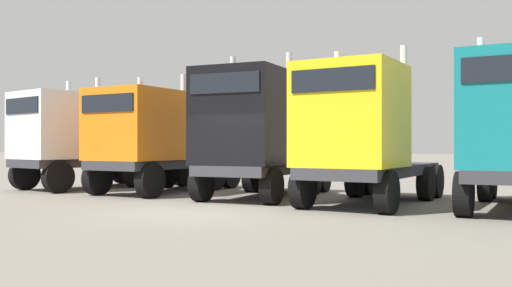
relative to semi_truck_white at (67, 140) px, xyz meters
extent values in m
plane|color=slate|center=(7.74, -4.07, -1.84)|extent=(200.00, 200.00, 0.00)
cube|color=#333338|center=(0.26, 1.02, -0.85)|extent=(3.51, 5.99, 0.30)
cube|color=white|center=(-0.15, -0.61, 0.49)|extent=(2.88, 2.77, 2.38)
cube|color=black|center=(-0.44, -1.72, 1.15)|extent=(2.05, 0.55, 0.55)
cylinder|color=silver|center=(1.08, 0.39, 0.79)|extent=(0.22, 0.22, 2.98)
cylinder|color=silver|center=(-0.76, 0.86, 0.79)|extent=(0.22, 0.22, 2.98)
cylinder|color=#333338|center=(0.56, 2.22, -0.64)|extent=(1.34, 1.34, 0.12)
cylinder|color=black|center=(0.81, -1.29, -1.30)|extent=(0.61, 1.15, 1.09)
cylinder|color=black|center=(-1.33, -0.76, -1.30)|extent=(0.61, 1.15, 1.09)
cylinder|color=black|center=(1.62, 1.93, -1.30)|extent=(0.61, 1.15, 1.09)
cylinder|color=black|center=(-0.51, 2.47, -1.30)|extent=(0.61, 1.15, 1.09)
cylinder|color=black|center=(1.89, 2.99, -1.30)|extent=(0.61, 1.15, 1.09)
cylinder|color=black|center=(-0.24, 3.53, -1.30)|extent=(0.61, 1.15, 1.09)
cube|color=#333338|center=(3.83, 0.78, -0.85)|extent=(2.65, 6.01, 0.30)
cube|color=orange|center=(3.70, -0.91, 0.45)|extent=(2.58, 2.64, 2.30)
cube|color=black|center=(3.60, -2.16, 1.08)|extent=(2.10, 0.20, 0.55)
cylinder|color=silver|center=(4.75, 0.39, 0.75)|extent=(0.19, 0.19, 2.90)
cylinder|color=silver|center=(2.86, 0.54, 0.75)|extent=(0.19, 0.19, 2.90)
cylinder|color=#333338|center=(3.93, 2.07, -0.64)|extent=(1.18, 1.18, 0.12)
cylinder|color=black|center=(4.75, -1.53, -1.29)|extent=(0.43, 1.12, 1.09)
cylinder|color=black|center=(2.56, -1.35, -1.29)|extent=(0.43, 1.12, 1.09)
cylinder|color=black|center=(5.03, 2.02, -1.29)|extent=(0.43, 1.12, 1.09)
cylinder|color=black|center=(2.83, 2.20, -1.29)|extent=(0.43, 1.12, 1.09)
cylinder|color=black|center=(5.11, 3.12, -1.29)|extent=(0.43, 1.12, 1.09)
cylinder|color=black|center=(2.92, 3.29, -1.29)|extent=(0.43, 1.12, 1.09)
cube|color=#333338|center=(7.80, 0.46, -0.93)|extent=(2.24, 5.83, 0.30)
cube|color=black|center=(7.81, -1.31, 0.61)|extent=(2.42, 2.30, 2.78)
cube|color=black|center=(7.82, -2.47, 1.48)|extent=(2.10, 0.06, 0.55)
cylinder|color=silver|center=(8.75, -0.01, 0.91)|extent=(0.18, 0.18, 3.38)
cylinder|color=silver|center=(6.85, -0.02, 0.91)|extent=(0.18, 0.18, 3.38)
cylinder|color=#333338|center=(7.79, 1.74, -0.72)|extent=(1.11, 1.11, 0.12)
cylinder|color=black|center=(8.92, -1.74, -1.33)|extent=(0.36, 1.02, 1.01)
cylinder|color=black|center=(6.72, -1.76, -1.33)|extent=(0.36, 1.02, 1.01)
cylinder|color=black|center=(8.89, 1.78, -1.33)|extent=(0.36, 1.02, 1.01)
cylinder|color=black|center=(6.69, 1.76, -1.33)|extent=(0.36, 1.02, 1.01)
cylinder|color=black|center=(8.88, 2.88, -1.33)|extent=(0.36, 1.02, 1.01)
cylinder|color=black|center=(6.68, 2.86, -1.33)|extent=(0.36, 1.02, 1.01)
cube|color=#333338|center=(11.35, -0.08, -0.91)|extent=(2.81, 6.29, 0.30)
cube|color=yellow|center=(11.17, -1.86, 0.55)|extent=(2.64, 2.73, 2.62)
cube|color=black|center=(11.04, -3.13, 1.34)|extent=(2.09, 0.25, 0.55)
cylinder|color=silver|center=(12.26, -0.56, 0.85)|extent=(0.20, 0.20, 3.22)
cylinder|color=silver|center=(10.37, -0.37, 0.85)|extent=(0.20, 0.20, 3.22)
cylinder|color=#333338|center=(11.49, 1.26, -0.70)|extent=(1.21, 1.21, 0.12)
cylinder|color=black|center=(12.21, -2.52, -1.33)|extent=(0.45, 1.06, 1.03)
cylinder|color=black|center=(10.02, -2.30, -1.33)|extent=(0.45, 1.06, 1.03)
cylinder|color=black|center=(12.59, 1.25, -1.33)|extent=(0.45, 1.06, 1.03)
cylinder|color=black|center=(10.41, 1.47, -1.33)|extent=(0.45, 1.06, 1.03)
cylinder|color=black|center=(12.71, 2.35, -1.33)|extent=(0.45, 1.06, 1.03)
cylinder|color=black|center=(10.52, 2.57, -1.33)|extent=(0.45, 1.06, 1.03)
cylinder|color=silver|center=(14.18, -0.55, 0.88)|extent=(0.19, 0.19, 3.28)
cylinder|color=black|center=(13.90, -2.30, -1.32)|extent=(0.42, 1.06, 1.04)
cylinder|color=black|center=(14.19, 1.71, -1.32)|extent=(0.42, 1.06, 1.04)
cylinder|color=black|center=(14.27, 2.81, -1.32)|extent=(0.42, 1.06, 1.04)
camera|label=1|loc=(14.92, -15.85, -0.21)|focal=39.36mm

